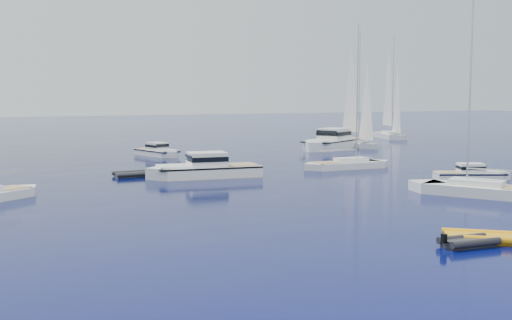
{
  "coord_description": "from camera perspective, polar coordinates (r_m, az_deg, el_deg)",
  "views": [
    {
      "loc": [
        -20.47,
        -20.15,
        7.36
      ],
      "look_at": [
        0.08,
        24.87,
        2.2
      ],
      "focal_mm": 44.28,
      "sensor_mm": 36.0,
      "label": 1
    }
  ],
  "objects": [
    {
      "name": "motor_cruiser_distant",
      "position": [
        86.17,
        6.95,
        1.01
      ],
      "size": [
        13.75,
        10.49,
        3.55
      ],
      "primitive_type": null,
      "rotation": [
        0.0,
        0.0,
        2.11
      ],
      "color": "white",
      "rests_on": "ground"
    },
    {
      "name": "sailboat_sails_far",
      "position": [
        109.01,
        11.95,
        1.95
      ],
      "size": [
        6.4,
        12.41,
        17.66
      ],
      "primitive_type": null,
      "rotation": [
        0.0,
        0.0,
        2.85
      ],
      "color": "silver",
      "rests_on": "ground"
    },
    {
      "name": "motor_cruiser_far_r",
      "position": [
        57.69,
        18.92,
        -1.7
      ],
      "size": [
        7.25,
        4.81,
        1.84
      ],
      "primitive_type": null,
      "rotation": [
        0.0,
        0.0,
        4.29
      ],
      "color": "white",
      "rests_on": "ground"
    },
    {
      "name": "ground",
      "position": [
        29.66,
        20.49,
        -8.8
      ],
      "size": [
        400.0,
        400.0,
        0.0
      ],
      "primitive_type": "plane",
      "color": "navy",
      "rests_on": "ground"
    },
    {
      "name": "motor_cruiser_horizon",
      "position": [
        76.58,
        -8.85,
        0.37
      ],
      "size": [
        4.6,
        8.27,
        2.08
      ],
      "primitive_type": null,
      "rotation": [
        0.0,
        0.0,
        3.43
      ],
      "color": "silver",
      "rests_on": "ground"
    },
    {
      "name": "sailboat_mid_r",
      "position": [
        48.77,
        19.81,
        -3.08
      ],
      "size": [
        8.83,
        11.51,
        17.2
      ],
      "primitive_type": null,
      "rotation": [
        0.0,
        0.0,
        0.56
      ],
      "color": "white",
      "rests_on": "ground"
    },
    {
      "name": "tender_grey_near",
      "position": [
        32.61,
        18.65,
        -7.41
      ],
      "size": [
        3.02,
        1.86,
        0.95
      ],
      "primitive_type": null,
      "rotation": [
        0.0,
        0.0,
        4.65
      ],
      "color": "black",
      "rests_on": "ground"
    },
    {
      "name": "motor_cruiser_centre",
      "position": [
        56.36,
        -4.67,
        -1.57
      ],
      "size": [
        11.25,
        4.44,
        2.88
      ],
      "primitive_type": null,
      "rotation": [
        0.0,
        0.0,
        1.47
      ],
      "color": "white",
      "rests_on": "ground"
    },
    {
      "name": "sailboat_sails_r",
      "position": [
        90.53,
        8.84,
        1.22
      ],
      "size": [
        3.29,
        11.45,
        16.71
      ],
      "primitive_type": null,
      "rotation": [
        0.0,
        0.0,
        3.11
      ],
      "color": "silver",
      "rests_on": "ground"
    },
    {
      "name": "tender_grey_far",
      "position": [
        57.98,
        -10.71,
        -1.45
      ],
      "size": [
        4.43,
        2.57,
        0.95
      ],
      "primitive_type": null,
      "rotation": [
        0.0,
        0.0,
        1.64
      ],
      "color": "black",
      "rests_on": "ground"
    },
    {
      "name": "tender_yellow",
      "position": [
        33.85,
        19.79,
        -6.96
      ],
      "size": [
        4.57,
        4.28,
        0.95
      ],
      "primitive_type": null,
      "rotation": [
        0.0,
        0.0,
        0.9
      ],
      "color": "orange",
      "rests_on": "ground"
    },
    {
      "name": "sailboat_centre",
      "position": [
        63.55,
        8.25,
        -0.76
      ],
      "size": [
        10.19,
        2.97,
        14.86
      ],
      "primitive_type": null,
      "rotation": [
        0.0,
        0.0,
        4.68
      ],
      "color": "white",
      "rests_on": "ground"
    }
  ]
}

